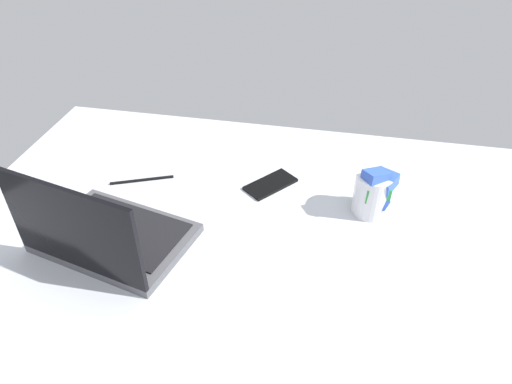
% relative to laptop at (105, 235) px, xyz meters
% --- Properties ---
extents(bed_mattress, '(1.80, 1.40, 0.18)m').
position_rel_laptop_xyz_m(bed_mattress, '(-0.47, 0.07, -0.13)').
color(bed_mattress, '#B7BCC6').
rests_on(bed_mattress, ground).
extents(laptop, '(0.37, 0.30, 0.23)m').
position_rel_laptop_xyz_m(laptop, '(0.00, 0.00, 0.00)').
color(laptop, '#4C4C51').
rests_on(laptop, bed_mattress).
extents(snack_cup, '(0.10, 0.10, 0.14)m').
position_rel_laptop_xyz_m(snack_cup, '(-0.58, -0.25, 0.02)').
color(snack_cup, silver).
rests_on(snack_cup, bed_mattress).
extents(cell_phone, '(0.14, 0.15, 0.01)m').
position_rel_laptop_xyz_m(cell_phone, '(-0.32, -0.31, -0.04)').
color(cell_phone, black).
rests_on(cell_phone, bed_mattress).
extents(charger_cable, '(0.16, 0.07, 0.01)m').
position_rel_laptop_xyz_m(charger_cable, '(0.03, -0.26, -0.04)').
color(charger_cable, black).
rests_on(charger_cable, bed_mattress).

